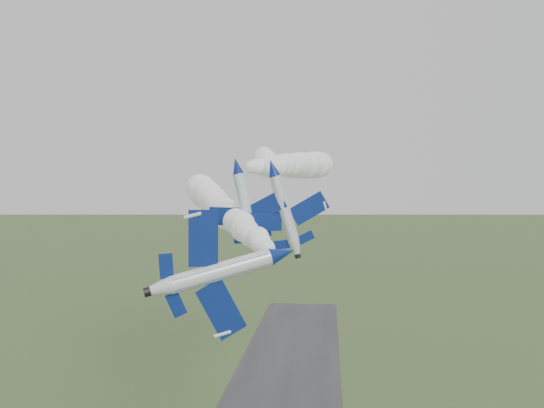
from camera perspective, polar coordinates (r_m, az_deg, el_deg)
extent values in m
cylinder|color=silver|center=(52.88, 0.97, -4.70)|extent=(4.74, 8.87, 1.89)
cone|color=navy|center=(47.62, 2.74, -5.38)|extent=(2.56, 2.80, 1.89)
cone|color=silver|center=(57.99, -0.43, -4.16)|extent=(2.41, 2.40, 1.89)
cylinder|color=black|center=(59.00, -0.67, -4.07)|extent=(1.11, 0.91, 0.96)
ellipsoid|color=black|center=(50.88, 2.26, -4.78)|extent=(2.20, 3.25, 1.26)
cube|color=navy|center=(53.23, -0.21, -1.43)|extent=(2.06, 2.79, 4.68)
cube|color=navy|center=(54.25, 1.35, -7.82)|extent=(2.06, 2.79, 4.68)
cube|color=navy|center=(56.86, -0.59, -2.64)|extent=(0.95, 1.28, 2.05)
cube|color=navy|center=(57.37, 0.19, -5.85)|extent=(0.95, 1.28, 2.05)
cube|color=navy|center=(57.15, 1.14, -3.92)|extent=(2.68, 2.33, 0.67)
cylinder|color=silver|center=(78.40, -3.34, 3.58)|extent=(3.37, 8.45, 1.77)
cone|color=navy|center=(73.53, -4.74, 3.73)|extent=(2.17, 2.47, 1.77)
cone|color=silver|center=(83.12, -2.15, 3.46)|extent=(2.09, 2.09, 1.77)
cylinder|color=black|center=(84.05, -1.93, 3.44)|extent=(1.00, 0.76, 0.90)
ellipsoid|color=black|center=(76.48, -3.98, 4.04)|extent=(1.72, 3.01, 1.18)
cube|color=navy|center=(80.12, -5.05, 2.95)|extent=(4.81, 3.19, 1.17)
cube|color=navy|center=(78.21, -1.14, 3.98)|extent=(4.81, 3.19, 1.17)
cube|color=navy|center=(82.78, -3.35, 3.22)|extent=(2.11, 1.44, 0.55)
cube|color=navy|center=(81.81, -1.33, 3.75)|extent=(2.11, 1.44, 0.55)
cube|color=navy|center=(82.21, -2.60, 4.35)|extent=(0.91, 1.66, 2.13)
cylinder|color=silver|center=(76.88, 0.05, 3.41)|extent=(3.17, 8.76, 1.90)
cone|color=navy|center=(71.49, 0.31, 3.57)|extent=(2.21, 2.51, 1.90)
cone|color=silver|center=(82.07, -0.16, 3.28)|extent=(2.15, 2.10, 1.90)
cylinder|color=black|center=(83.09, -0.20, 3.26)|extent=(1.04, 0.75, 0.96)
ellipsoid|color=black|center=(74.69, 0.03, 3.90)|extent=(1.69, 3.10, 1.26)
cube|color=navy|center=(77.55, -2.13, 2.66)|extent=(4.87, 3.11, 1.44)
cube|color=navy|center=(77.95, 2.21, 3.90)|extent=(4.87, 3.11, 1.44)
cube|color=navy|center=(81.07, -1.23, 2.99)|extent=(2.14, 1.41, 0.66)
cube|color=navy|center=(81.28, 0.98, 3.62)|extent=(2.14, 1.41, 0.66)
cube|color=navy|center=(80.95, -0.38, 4.21)|extent=(0.98, 1.73, 2.19)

